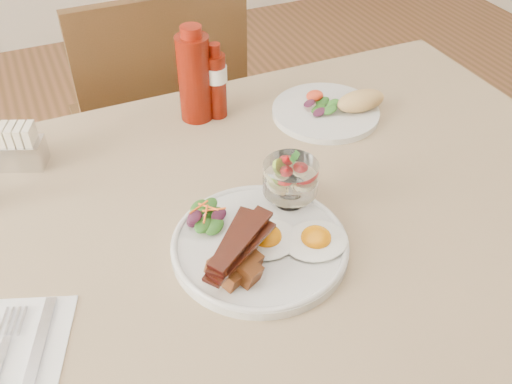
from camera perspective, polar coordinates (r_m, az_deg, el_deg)
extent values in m
cylinder|color=#513319|center=(1.71, 13.32, 1.04)|extent=(0.06, 0.06, 0.71)
cube|color=#513319|center=(0.99, 0.14, -2.89)|extent=(1.30, 0.85, 0.04)
cube|color=#9A7E5E|center=(0.97, 0.14, -1.99)|extent=(1.33, 0.88, 0.00)
cylinder|color=#513319|center=(1.71, -13.34, -4.97)|extent=(0.04, 0.04, 0.45)
cylinder|color=#513319|center=(1.77, -2.05, -1.76)|extent=(0.04, 0.04, 0.45)
cylinder|color=#513319|center=(1.98, -15.75, 1.84)|extent=(0.04, 0.04, 0.45)
cylinder|color=#513319|center=(2.04, -5.91, 4.43)|extent=(0.04, 0.04, 0.45)
cube|color=#513319|center=(1.72, -10.13, 6.29)|extent=(0.42, 0.42, 0.03)
cube|color=#513319|center=(1.43, -8.98, 10.09)|extent=(0.42, 0.03, 0.46)
cylinder|color=silver|center=(0.90, 0.38, -5.40)|extent=(0.28, 0.28, 0.02)
ellipsoid|color=white|center=(0.90, 6.00, -4.84)|extent=(0.12, 0.11, 0.01)
ellipsoid|color=orange|center=(0.89, 6.03, -4.54)|extent=(0.05, 0.05, 0.03)
ellipsoid|color=white|center=(0.89, 1.07, -4.72)|extent=(0.12, 0.11, 0.01)
ellipsoid|color=orange|center=(0.89, 1.07, -4.43)|extent=(0.05, 0.05, 0.03)
cube|color=brown|center=(0.85, -2.73, -7.10)|extent=(0.03, 0.03, 0.03)
cube|color=brown|center=(0.85, -0.70, -6.98)|extent=(0.04, 0.04, 0.03)
cube|color=brown|center=(0.83, -2.48, -8.69)|extent=(0.03, 0.03, 0.03)
cube|color=brown|center=(0.87, -1.16, -5.79)|extent=(0.03, 0.03, 0.03)
cube|color=brown|center=(0.83, -0.76, -8.13)|extent=(0.04, 0.04, 0.03)
cube|color=brown|center=(0.85, -3.94, -7.49)|extent=(0.03, 0.03, 0.03)
cube|color=brown|center=(0.84, -1.55, -5.81)|extent=(0.03, 0.03, 0.03)
cube|color=brown|center=(0.83, -2.11, -6.69)|extent=(0.03, 0.03, 0.03)
cube|color=brown|center=(0.85, -1.39, -5.19)|extent=(0.03, 0.03, 0.03)
cube|color=#451A0B|center=(0.83, -2.21, -5.91)|extent=(0.12, 0.10, 0.01)
cube|color=#451A0B|center=(0.82, -1.40, -5.72)|extent=(0.13, 0.09, 0.01)
cube|color=#451A0B|center=(0.83, -2.37, -4.91)|extent=(0.11, 0.11, 0.01)
cube|color=#451A0B|center=(0.82, -1.49, -4.68)|extent=(0.12, 0.10, 0.01)
ellipsoid|color=#255416|center=(0.92, -4.95, -3.18)|extent=(0.04, 0.03, 0.01)
ellipsoid|color=#255416|center=(0.93, -4.15, -2.33)|extent=(0.04, 0.03, 0.01)
ellipsoid|color=#3E1328|center=(0.93, -6.15, -2.77)|extent=(0.03, 0.02, 0.01)
ellipsoid|color=#255416|center=(0.91, -4.21, -3.42)|extent=(0.04, 0.03, 0.01)
ellipsoid|color=#255416|center=(0.91, -5.30, -3.31)|extent=(0.03, 0.02, 0.01)
ellipsoid|color=#3E1328|center=(0.92, -3.74, -2.31)|extent=(0.03, 0.02, 0.01)
ellipsoid|color=#255416|center=(0.92, -5.69, -1.60)|extent=(0.04, 0.03, 0.01)
ellipsoid|color=#255416|center=(0.92, -4.69, -1.31)|extent=(0.03, 0.02, 0.01)
ellipsoid|color=#3E1328|center=(0.90, -6.17, -2.48)|extent=(0.03, 0.02, 0.01)
cylinder|color=orange|center=(0.91, -4.79, -1.49)|extent=(0.02, 0.03, 0.01)
cylinder|color=orange|center=(0.91, -5.75, -1.51)|extent=(0.04, 0.02, 0.01)
cylinder|color=orange|center=(0.90, -4.21, -1.77)|extent=(0.04, 0.02, 0.01)
cylinder|color=orange|center=(0.89, -5.06, -2.20)|extent=(0.02, 0.03, 0.01)
cylinder|color=white|center=(0.97, 3.37, -0.70)|extent=(0.05, 0.05, 0.01)
cylinder|color=white|center=(0.96, 3.40, -0.13)|extent=(0.02, 0.02, 0.02)
cylinder|color=white|center=(0.94, 3.47, 1.43)|extent=(0.09, 0.09, 0.05)
cylinder|color=#FFEFB4|center=(0.94, 2.54, 0.87)|extent=(0.03, 0.03, 0.01)
cylinder|color=#FFEFB4|center=(0.94, 4.37, 1.30)|extent=(0.03, 0.03, 0.01)
cylinder|color=#FFEFB4|center=(0.95, 2.88, 1.86)|extent=(0.03, 0.03, 0.01)
cylinder|color=#A0CC3E|center=(0.93, 2.51, 2.25)|extent=(0.04, 0.04, 0.01)
cone|color=red|center=(0.93, 4.53, 2.33)|extent=(0.03, 0.03, 0.03)
cone|color=red|center=(0.91, 3.03, 2.06)|extent=(0.03, 0.03, 0.03)
cone|color=red|center=(0.93, 3.12, 3.27)|extent=(0.03, 0.03, 0.03)
ellipsoid|color=#307B2C|center=(0.92, 3.76, 3.37)|extent=(0.02, 0.01, 0.00)
ellipsoid|color=#307B2C|center=(0.92, 4.06, 3.73)|extent=(0.02, 0.01, 0.00)
cylinder|color=silver|center=(1.22, 6.96, 7.96)|extent=(0.23, 0.23, 0.01)
ellipsoid|color=#255416|center=(1.21, 6.30, 8.23)|extent=(0.04, 0.03, 0.01)
ellipsoid|color=#255416|center=(1.23, 6.68, 8.99)|extent=(0.03, 0.02, 0.01)
ellipsoid|color=#3E1328|center=(1.19, 6.35, 7.96)|extent=(0.03, 0.02, 0.01)
ellipsoid|color=#255416|center=(1.20, 7.40, 8.18)|extent=(0.03, 0.02, 0.01)
ellipsoid|color=#255416|center=(1.22, 7.73, 8.81)|extent=(0.03, 0.02, 0.01)
ellipsoid|color=#3E1328|center=(1.21, 5.35, 8.82)|extent=(0.03, 0.02, 0.01)
ellipsoid|color=red|center=(1.24, 5.88, 9.39)|extent=(0.04, 0.03, 0.02)
ellipsoid|color=tan|center=(1.22, 10.45, 9.06)|extent=(0.11, 0.06, 0.04)
cylinder|color=#601005|center=(1.17, -6.17, 11.21)|extent=(0.08, 0.08, 0.18)
cylinder|color=maroon|center=(1.13, -6.53, 15.66)|extent=(0.05, 0.05, 0.02)
cylinder|color=#601005|center=(1.19, -3.99, 10.52)|extent=(0.05, 0.05, 0.14)
cylinder|color=white|center=(1.17, -4.05, 11.73)|extent=(0.05, 0.05, 0.03)
cylinder|color=maroon|center=(1.15, -4.17, 14.00)|extent=(0.03, 0.03, 0.03)
cube|color=silver|center=(1.15, -22.65, 3.59)|extent=(0.11, 0.08, 0.05)
cube|color=beige|center=(1.14, -23.77, 4.83)|extent=(0.03, 0.04, 0.06)
cube|color=beige|center=(1.13, -23.04, 4.87)|extent=(0.03, 0.04, 0.06)
cube|color=beige|center=(1.13, -22.30, 4.90)|extent=(0.03, 0.04, 0.06)
cube|color=beige|center=(1.12, -21.55, 4.94)|extent=(0.03, 0.04, 0.06)
cube|color=white|center=(0.84, -22.74, -15.46)|extent=(0.19, 0.24, 0.00)
cube|color=silver|center=(0.83, -21.21, -15.36)|extent=(0.09, 0.20, 0.00)
cube|color=silver|center=(0.88, -23.95, -11.75)|extent=(0.02, 0.05, 0.00)
cube|color=silver|center=(0.88, -23.41, -11.77)|extent=(0.02, 0.05, 0.00)
cube|color=silver|center=(0.88, -22.87, -11.78)|extent=(0.02, 0.05, 0.00)
cube|color=silver|center=(0.87, -22.33, -11.80)|extent=(0.02, 0.05, 0.00)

